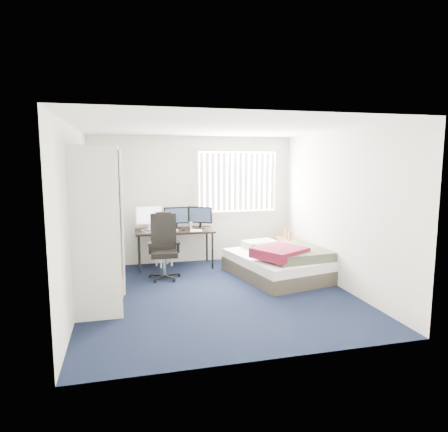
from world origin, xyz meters
The scene contains 10 objects.
ground centered at (0.00, 0.00, 0.00)m, with size 4.20×4.20×0.00m, color black.
room_shell centered at (0.00, 0.00, 1.51)m, with size 4.20×4.20×4.20m.
window_assembly centered at (0.90, 2.04, 1.60)m, with size 1.72×0.09×1.32m.
closet centered at (-1.67, 0.27, 1.35)m, with size 0.64×1.84×2.22m.
desk centered at (-0.42, 1.76, 0.76)m, with size 1.49×0.71×1.18m.
office_chair centered at (-0.70, 1.09, 0.44)m, with size 0.57×0.57×1.14m.
footstool centered at (-0.63, 1.85, 0.20)m, with size 0.40×0.37×0.26m.
nightstand centered at (1.75, 1.45, 0.43)m, with size 0.45×0.75×0.67m.
bed centered at (1.27, 0.64, 0.26)m, with size 1.68×2.03×0.60m.
pine_box centered at (-1.65, 0.27, 0.16)m, with size 0.44×0.33×0.33m, color tan.
Camera 1 is at (-1.34, -5.73, 2.04)m, focal length 32.00 mm.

